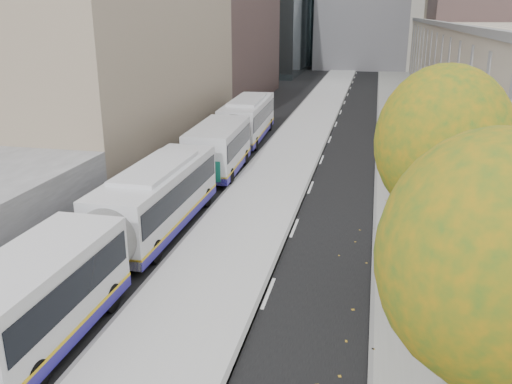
# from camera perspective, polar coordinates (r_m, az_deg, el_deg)

# --- Properties ---
(bus_platform) EXTENTS (4.25, 150.00, 0.15)m
(bus_platform) POSITION_cam_1_polar(r_m,az_deg,el_deg) (40.46, 4.49, 5.46)
(bus_platform) COLOR beige
(bus_platform) RESTS_ON ground
(sidewalk) EXTENTS (4.75, 150.00, 0.08)m
(sidewalk) POSITION_cam_1_polar(r_m,az_deg,el_deg) (40.21, 15.89, 4.68)
(sidewalk) COLOR gray
(sidewalk) RESTS_ON ground
(building_tan) EXTENTS (18.00, 92.00, 8.00)m
(building_tan) POSITION_cam_1_polar(r_m,az_deg,el_deg) (69.71, 24.56, 12.59)
(building_tan) COLOR gray
(building_tan) RESTS_ON ground
(tree_b) EXTENTS (4.00, 4.00, 6.97)m
(tree_b) POSITION_cam_1_polar(r_m,az_deg,el_deg) (10.17, 23.64, -6.61)
(tree_b) COLOR black
(tree_b) RESTS_ON sidewalk
(tree_c) EXTENTS (4.20, 4.20, 7.28)m
(tree_c) POSITION_cam_1_polar(r_m,az_deg,el_deg) (17.64, 19.13, 4.86)
(tree_c) COLOR black
(tree_c) RESTS_ON sidewalk
(bus_near) EXTENTS (2.48, 16.60, 2.77)m
(bus_near) POSITION_cam_1_polar(r_m,az_deg,el_deg) (20.56, -14.17, -3.78)
(bus_near) COLOR silver
(bus_near) RESTS_ON ground
(bus_far) EXTENTS (3.27, 17.46, 2.90)m
(bus_far) POSITION_cam_1_polar(r_m,az_deg,el_deg) (36.83, -2.01, 6.63)
(bus_far) COLOR silver
(bus_far) RESTS_ON ground
(distant_car) EXTENTS (2.48, 3.93, 1.25)m
(distant_car) POSITION_cam_1_polar(r_m,az_deg,el_deg) (46.93, 0.49, 7.99)
(distant_car) COLOR silver
(distant_car) RESTS_ON ground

